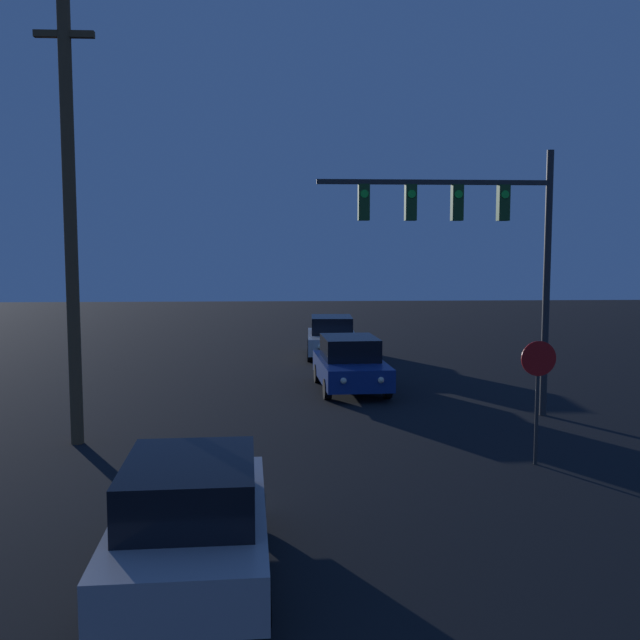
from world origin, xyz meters
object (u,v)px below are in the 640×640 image
Objects in this scene: car_near at (192,518)px; car_far at (332,337)px; stop_sign at (538,379)px; car_mid at (350,364)px; traffic_signal_mast at (477,231)px; utility_pole at (70,216)px.

car_near is 1.00× the size of car_far.
car_near is 1.79× the size of stop_sign.
car_near is 13.08m from car_mid.
stop_sign is at bearing 107.36° from car_mid.
car_far is at bearing 101.43° from stop_sign.
utility_pole is at bearing -167.41° from traffic_signal_mast.
car_far is at bearing 78.04° from car_near.
car_far is at bearing 105.16° from traffic_signal_mast.
car_mid is 1.00× the size of car_far.
traffic_signal_mast is at bearing 107.45° from car_far.
traffic_signal_mast is at bearing 124.25° from car_mid.
traffic_signal_mast reaches higher than car_near.
utility_pole reaches higher than stop_sign.
car_mid is 1.80× the size of stop_sign.
car_far is (-0.07, 7.00, 0.00)m from car_mid.
utility_pole is (-3.37, 6.79, 4.22)m from car_near.
utility_pole reaches higher than car_near.
car_near is at bearing -63.61° from utility_pole.
utility_pole reaches higher than traffic_signal_mast.
car_mid is 8.56m from stop_sign.
stop_sign is (2.96, -7.98, 0.93)m from car_mid.
car_mid is 7.00m from car_far.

